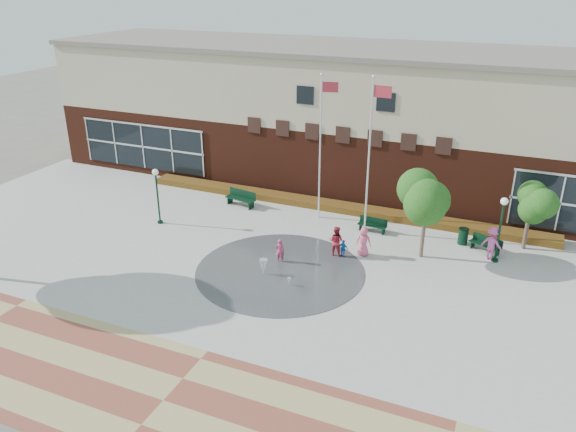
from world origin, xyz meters
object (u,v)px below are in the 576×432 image
at_px(flagpole_right, 370,149).
at_px(trash_can, 463,236).
at_px(child_splash, 280,251).
at_px(bench_left, 241,201).
at_px(flagpole_left, 321,141).

relative_size(flagpole_right, trash_can, 9.57).
distance_m(flagpole_right, trash_can, 6.96).
xyz_separation_m(flagpole_right, trash_can, (5.30, 0.60, -4.48)).
distance_m(trash_can, child_splash, 10.15).
relative_size(bench_left, child_splash, 1.65).
height_order(flagpole_left, bench_left, flagpole_left).
bearing_deg(trash_can, child_splash, -145.18).
relative_size(trash_can, child_splash, 0.72).
height_order(bench_left, child_splash, child_splash).
height_order(flagpole_right, child_splash, flagpole_right).
height_order(flagpole_right, bench_left, flagpole_right).
xyz_separation_m(flagpole_right, child_splash, (-3.03, -5.20, -4.31)).
distance_m(flagpole_left, trash_can, 9.49).
bearing_deg(flagpole_right, trash_can, 10.08).
xyz_separation_m(trash_can, child_splash, (-8.33, -5.80, 0.17)).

